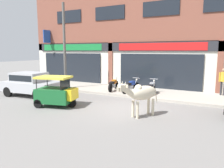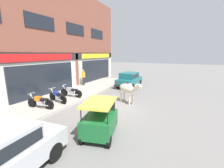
{
  "view_description": "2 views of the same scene",
  "coord_description": "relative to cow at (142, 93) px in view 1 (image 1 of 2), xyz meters",
  "views": [
    {
      "loc": [
        4.37,
        -9.37,
        2.8
      ],
      "look_at": [
        -1.25,
        1.0,
        0.97
      ],
      "focal_mm": 35.0,
      "sensor_mm": 36.0,
      "label": 1
    },
    {
      "loc": [
        -8.09,
        -4.21,
        3.35
      ],
      "look_at": [
        2.57,
        1.0,
        0.91
      ],
      "focal_mm": 24.0,
      "sensor_mm": 36.0,
      "label": 2
    }
  ],
  "objects": [
    {
      "name": "motorcycle_0",
      "position": [
        -3.56,
        4.16,
        -0.47
      ],
      "size": [
        0.55,
        1.8,
        0.88
      ],
      "color": "black",
      "rests_on": "sidewalk"
    },
    {
      "name": "utility_pole",
      "position": [
        -6.98,
        3.37,
        2.07
      ],
      "size": [
        0.18,
        0.18,
        5.83
      ],
      "primitive_type": "cylinder",
      "color": "#595651",
      "rests_on": "sidewalk"
    },
    {
      "name": "motorcycle_1",
      "position": [
        -2.28,
        4.1,
        -0.47
      ],
      "size": [
        0.63,
        1.79,
        0.88
      ],
      "color": "black",
      "rests_on": "sidewalk"
    },
    {
      "name": "cow",
      "position": [
        0.0,
        0.0,
        0.0
      ],
      "size": [
        1.27,
        1.95,
        1.61
      ],
      "color": "beige",
      "rests_on": "ground"
    },
    {
      "name": "car_1",
      "position": [
        -7.55,
        0.75,
        -0.19
      ],
      "size": [
        3.71,
        1.89,
        1.46
      ],
      "color": "black",
      "rests_on": "ground"
    },
    {
      "name": "shop_building",
      "position": [
        -1.19,
        6.68,
        3.43
      ],
      "size": [
        23.0,
        1.4,
        9.3
      ],
      "color": "brown",
      "rests_on": "ground"
    },
    {
      "name": "auto_rickshaw",
      "position": [
        -4.36,
        -0.41,
        -0.35
      ],
      "size": [
        2.14,
        1.55,
        1.52
      ],
      "color": "black",
      "rests_on": "ground"
    },
    {
      "name": "motorcycle_2",
      "position": [
        -0.92,
        4.14,
        -0.47
      ],
      "size": [
        0.52,
        1.81,
        0.88
      ],
      "color": "black",
      "rests_on": "sidewalk"
    },
    {
      "name": "pedestrian",
      "position": [
        2.89,
        5.83,
        0.13
      ],
      "size": [
        0.5,
        0.32,
        1.6
      ],
      "color": "#2D2D33",
      "rests_on": "sidewalk"
    },
    {
      "name": "ground_plane",
      "position": [
        -1.18,
        0.87,
        -1.01
      ],
      "size": [
        90.0,
        90.0,
        0.0
      ],
      "primitive_type": "plane",
      "color": "slate"
    },
    {
      "name": "sidewalk",
      "position": [
        -1.18,
        4.75,
        -0.93
      ],
      "size": [
        19.0,
        3.35,
        0.15
      ],
      "primitive_type": "cube",
      "color": "#A8A093",
      "rests_on": "ground"
    }
  ]
}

